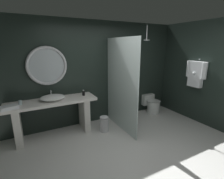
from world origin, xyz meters
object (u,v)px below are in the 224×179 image
Objects in this scene: vessel_sink at (53,97)px; soap_dispenser at (84,93)px; tumbler_cup at (20,103)px; round_wall_mirror at (47,66)px; folded_hand_towel at (9,108)px; hanging_bathrobe at (196,73)px; toilet at (152,104)px; waste_bin at (104,123)px; rain_shower_head at (147,38)px.

vessel_sink reaches higher than soap_dispenser.
round_wall_mirror reaches higher than tumbler_cup.
round_wall_mirror is at bearing 29.69° from folded_hand_towel.
hanging_bathrobe is at bearing -9.60° from folded_hand_towel.
waste_bin is (-1.80, -0.40, -0.05)m from toilet.
toilet is 1.84m from waste_bin.
tumbler_cup is 0.23× the size of waste_bin.
round_wall_mirror is 2.55m from rain_shower_head.
toilet is at bearing 0.72° from soap_dispenser.
hanging_bathrobe is 2.67m from waste_bin.
tumbler_cup reaches higher than folded_hand_towel.
folded_hand_towel is at bearing 174.88° from waste_bin.
tumbler_cup is at bearing -178.40° from vessel_sink.
rain_shower_head is at bearing -7.90° from round_wall_mirror.
hanging_bathrobe is 4.31m from folded_hand_towel.
tumbler_cup is 0.16× the size of toilet.
tumbler_cup is 0.94m from round_wall_mirror.
rain_shower_head is 1.99m from toilet.
folded_hand_towel is (-3.66, -0.23, 0.63)m from toilet.
tumbler_cup is at bearing 45.91° from folded_hand_towel.
rain_shower_head is at bearing 140.30° from hanging_bathrobe.
waste_bin is at bearing -19.16° from vessel_sink.
waste_bin is (0.36, -0.37, -0.71)m from soap_dispenser.
round_wall_mirror is 2.21× the size of waste_bin.
vessel_sink is at bearing 1.60° from tumbler_cup.
rain_shower_head is at bearing -1.44° from tumbler_cup.
round_wall_mirror is 1.85m from waste_bin.
waste_bin is at bearing -29.65° from round_wall_mirror.
rain_shower_head reaches higher than folded_hand_towel.
tumbler_cup is 0.66× the size of soap_dispenser.
hanging_bathrobe reaches higher than vessel_sink.
vessel_sink is 0.62× the size of round_wall_mirror.
vessel_sink is 0.70m from soap_dispenser.
folded_hand_towel is (-1.87, 0.17, 0.68)m from waste_bin.
waste_bin is (1.06, -0.37, -0.70)m from vessel_sink.
vessel_sink reaches higher than toilet.
toilet is 3.72m from folded_hand_towel.
tumbler_cup is 1.86m from waste_bin.
hanging_bathrobe is at bearing -18.67° from round_wall_mirror.
toilet is (3.48, 0.05, -0.64)m from tumbler_cup.
rain_shower_head is at bearing -163.52° from toilet.
folded_hand_towel is at bearing -165.94° from vessel_sink.
round_wall_mirror is 3.17m from toilet.
round_wall_mirror reaches higher than folded_hand_towel.
round_wall_mirror is at bearing 161.33° from hanging_bathrobe.
hanging_bathrobe is at bearing -12.52° from tumbler_cup.
soap_dispenser is 0.47× the size of folded_hand_towel.
soap_dispenser is 0.24× the size of toilet.
soap_dispenser is at bearing 7.76° from folded_hand_towel.
hanging_bathrobe is at bearing -18.70° from soap_dispenser.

